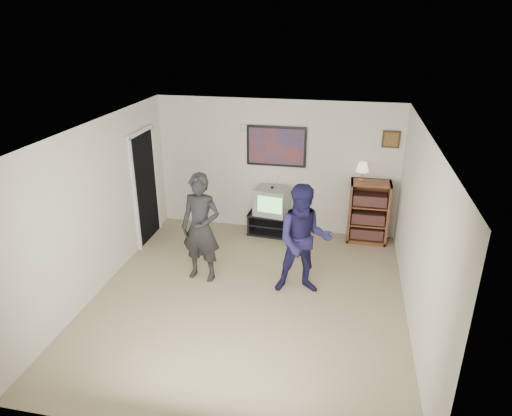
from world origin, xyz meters
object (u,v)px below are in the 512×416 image
(media_stand, at_px, (271,223))
(person_short, at_px, (304,240))
(crt_television, at_px, (272,201))
(bookshelf, at_px, (368,212))
(person_tall, at_px, (201,228))

(media_stand, bearing_deg, person_short, -62.34)
(media_stand, height_order, crt_television, crt_television)
(media_stand, distance_m, person_short, 2.10)
(crt_television, height_order, bookshelf, bookshelf)
(crt_television, xyz_separation_m, person_short, (0.78, -1.85, 0.17))
(media_stand, height_order, person_tall, person_tall)
(media_stand, xyz_separation_m, bookshelf, (1.77, 0.05, 0.37))
(crt_television, distance_m, bookshelf, 1.76)
(crt_television, bearing_deg, media_stand, -170.73)
(crt_television, xyz_separation_m, bookshelf, (1.76, 0.05, -0.09))
(media_stand, xyz_separation_m, person_short, (0.79, -1.85, 0.64))
(crt_television, bearing_deg, bookshelf, 10.90)
(bookshelf, relative_size, person_tall, 0.67)
(bookshelf, height_order, person_short, person_short)
(person_tall, bearing_deg, person_short, 4.17)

